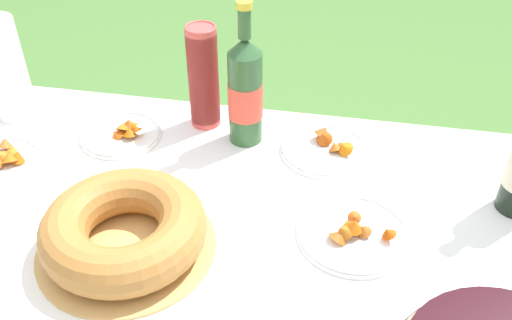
% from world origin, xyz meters
% --- Properties ---
extents(garden_table, '(1.66, 0.95, 0.70)m').
position_xyz_m(garden_table, '(0.00, 0.00, 0.64)').
color(garden_table, brown).
rests_on(garden_table, ground_plane).
extents(tablecloth, '(1.67, 0.96, 0.10)m').
position_xyz_m(tablecloth, '(0.00, 0.00, 0.69)').
color(tablecloth, white).
rests_on(tablecloth, garden_table).
extents(bundt_cake, '(0.34, 0.34, 0.10)m').
position_xyz_m(bundt_cake, '(-0.13, -0.05, 0.75)').
color(bundt_cake, tan).
rests_on(bundt_cake, tablecloth).
extents(cup_stack, '(0.07, 0.07, 0.25)m').
position_xyz_m(cup_stack, '(-0.09, 0.39, 0.83)').
color(cup_stack, '#E04C47').
rests_on(cup_stack, tablecloth).
extents(cider_bottle_green, '(0.08, 0.08, 0.34)m').
position_xyz_m(cider_bottle_green, '(0.02, 0.34, 0.84)').
color(cider_bottle_green, '#2D562D').
rests_on(cider_bottle_green, tablecloth).
extents(snack_plate_near, '(0.20, 0.20, 0.06)m').
position_xyz_m(snack_plate_near, '(0.21, 0.33, 0.72)').
color(snack_plate_near, white).
rests_on(snack_plate_near, tablecloth).
extents(snack_plate_left, '(0.22, 0.22, 0.06)m').
position_xyz_m(snack_plate_left, '(0.28, 0.06, 0.72)').
color(snack_plate_left, white).
rests_on(snack_plate_left, tablecloth).
extents(snack_plate_right, '(0.19, 0.19, 0.05)m').
position_xyz_m(snack_plate_right, '(-0.50, 0.14, 0.72)').
color(snack_plate_right, white).
rests_on(snack_plate_right, tablecloth).
extents(snack_plate_far, '(0.19, 0.19, 0.05)m').
position_xyz_m(snack_plate_far, '(-0.27, 0.30, 0.72)').
color(snack_plate_far, white).
rests_on(snack_plate_far, tablecloth).
extents(paper_towel_roll, '(0.11, 0.11, 0.25)m').
position_xyz_m(paper_towel_roll, '(-0.59, 0.35, 0.83)').
color(paper_towel_roll, white).
rests_on(paper_towel_roll, tablecloth).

